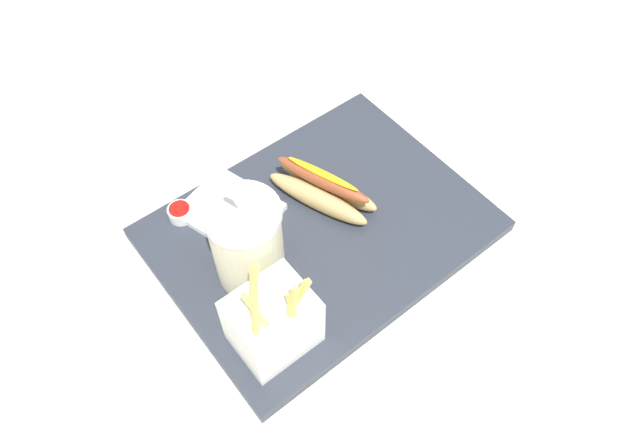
% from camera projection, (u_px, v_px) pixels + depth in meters
% --- Properties ---
extents(ground_plane, '(2.40, 2.40, 0.02)m').
position_uv_depth(ground_plane, '(320.00, 237.00, 0.90)').
color(ground_plane, silver).
extents(food_tray, '(0.45, 0.35, 0.02)m').
position_uv_depth(food_tray, '(320.00, 229.00, 0.88)').
color(food_tray, '#2D333D').
rests_on(food_tray, ground_plane).
extents(soda_cup, '(0.10, 0.10, 0.21)m').
position_uv_depth(soda_cup, '(247.00, 243.00, 0.77)').
color(soda_cup, beige).
rests_on(soda_cup, food_tray).
extents(fries_basket, '(0.10, 0.08, 0.16)m').
position_uv_depth(fries_basket, '(273.00, 322.00, 0.73)').
color(fries_basket, white).
rests_on(fries_basket, food_tray).
extents(hot_dog_1, '(0.11, 0.18, 0.06)m').
position_uv_depth(hot_dog_1, '(322.00, 189.00, 0.88)').
color(hot_dog_1, tan).
rests_on(hot_dog_1, food_tray).
extents(ketchup_cup_1, '(0.04, 0.04, 0.02)m').
position_uv_depth(ketchup_cup_1, '(180.00, 212.00, 0.87)').
color(ketchup_cup_1, white).
rests_on(ketchup_cup_1, food_tray).
extents(napkin_stack, '(0.14, 0.15, 0.01)m').
position_uv_depth(napkin_stack, '(230.00, 210.00, 0.88)').
color(napkin_stack, white).
rests_on(napkin_stack, food_tray).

